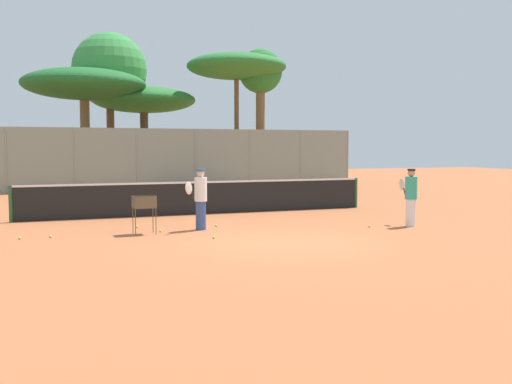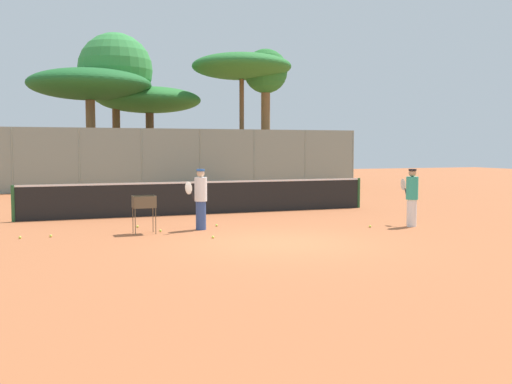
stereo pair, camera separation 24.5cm
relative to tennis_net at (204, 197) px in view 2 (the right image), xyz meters
name	(u,v)px [view 2 (the right image)]	position (x,y,z in m)	size (l,w,h in m)	color
ground_plane	(280,243)	(0.00, -6.34, -0.56)	(80.00, 80.00, 0.00)	#B26038
tennis_net	(204,197)	(0.00, 0.00, 0.00)	(11.61, 0.10, 1.07)	#26592D
back_fence	(142,159)	(0.00, 11.47, 1.00)	(24.27, 0.08, 3.12)	gray
tree_0	(115,71)	(-0.47, 17.17, 6.03)	(4.30, 4.30, 8.79)	brown
tree_1	(149,101)	(1.47, 17.02, 4.35)	(6.09, 6.09, 5.72)	brown
tree_2	(242,67)	(6.09, 13.65, 6.13)	(5.64, 5.64, 7.43)	brown
tree_3	(266,77)	(7.54, 13.61, 5.65)	(2.53, 2.53, 7.79)	brown
tree_4	(90,86)	(-2.09, 15.43, 4.98)	(6.67, 6.67, 6.43)	brown
player_white_outfit	(201,198)	(-1.09, -3.55, 0.27)	(0.74, 0.62, 1.60)	#334C8C
player_red_cap	(412,197)	(4.49, -4.98, 0.26)	(0.33, 0.87, 1.58)	white
ball_cart	(143,205)	(-2.62, -3.75, 0.16)	(0.56, 0.41, 0.96)	brown
tennis_ball_0	(51,236)	(-4.83, -3.56, -0.53)	(0.07, 0.07, 0.07)	#D1E54C
tennis_ball_1	(370,226)	(3.32, -4.76, -0.53)	(0.07, 0.07, 0.07)	#D1E54C
tennis_ball_2	(20,237)	(-5.53, -3.56, -0.53)	(0.07, 0.07, 0.07)	#D1E54C
tennis_ball_3	(213,237)	(-1.22, -5.12, -0.53)	(0.07, 0.07, 0.07)	#D1E54C
tennis_ball_4	(217,225)	(-0.51, -3.09, -0.53)	(0.07, 0.07, 0.07)	#D1E54C
tennis_ball_5	(138,226)	(-2.58, -2.56, -0.53)	(0.07, 0.07, 0.07)	#D1E54C
tennis_ball_6	(414,221)	(5.14, -4.17, -0.53)	(0.07, 0.07, 0.07)	#D1E54C
tennis_ball_7	(160,231)	(-2.17, -3.59, -0.53)	(0.07, 0.07, 0.07)	#D1E54C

